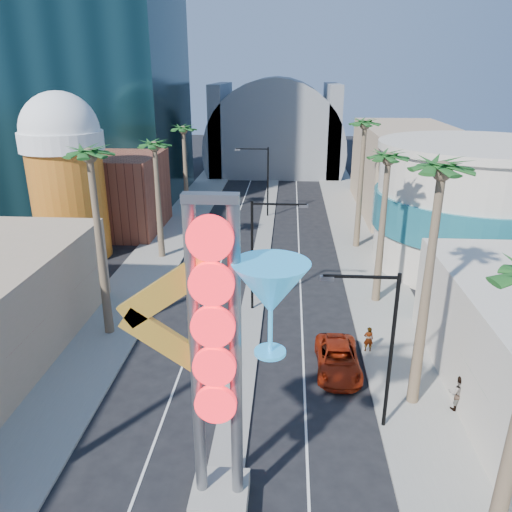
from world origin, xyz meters
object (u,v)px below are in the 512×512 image
(neon_sign, at_px, (239,344))
(pedestrian_b, at_px, (458,393))
(red_pickup, at_px, (338,359))
(pedestrian_a, at_px, (368,339))

(neon_sign, distance_m, pedestrian_b, 13.57)
(neon_sign, relative_size, pedestrian_b, 6.57)
(red_pickup, bearing_deg, pedestrian_b, -30.55)
(pedestrian_a, relative_size, pedestrian_b, 0.84)
(neon_sign, relative_size, pedestrian_a, 7.83)
(neon_sign, bearing_deg, red_pickup, 64.77)
(neon_sign, xyz_separation_m, pedestrian_a, (6.57, 11.75, -6.36))
(red_pickup, relative_size, pedestrian_b, 2.73)
(red_pickup, xyz_separation_m, pedestrian_b, (5.59, -3.30, 0.38))
(pedestrian_b, bearing_deg, pedestrian_a, -46.51)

